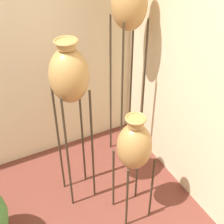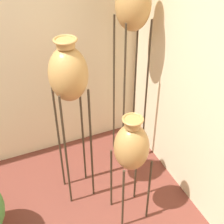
% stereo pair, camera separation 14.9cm
% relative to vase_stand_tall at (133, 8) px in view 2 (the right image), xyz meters
% --- Properties ---
extents(vase_stand_tall, '(0.33, 0.33, 2.07)m').
position_rel_vase_stand_tall_xyz_m(vase_stand_tall, '(0.00, 0.00, 0.00)').
color(vase_stand_tall, '#382D1E').
rests_on(vase_stand_tall, ground_plane).
extents(vase_stand_medium, '(0.32, 0.32, 1.67)m').
position_rel_vase_stand_tall_xyz_m(vase_stand_medium, '(-0.73, -0.33, -0.36)').
color(vase_stand_medium, '#382D1E').
rests_on(vase_stand_medium, ground_plane).
extents(vase_stand_short, '(0.30, 0.30, 1.13)m').
position_rel_vase_stand_tall_xyz_m(vase_stand_short, '(-0.37, -0.78, -0.88)').
color(vase_stand_short, '#382D1E').
rests_on(vase_stand_short, ground_plane).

